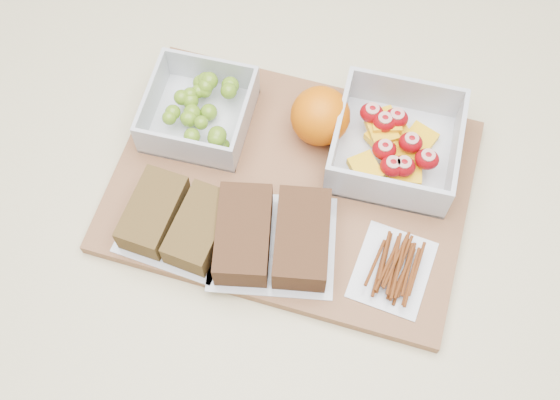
# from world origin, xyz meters

# --- Properties ---
(ground) EXTENTS (4.00, 4.00, 0.00)m
(ground) POSITION_xyz_m (0.00, 0.00, 0.00)
(ground) COLOR gray
(ground) RESTS_ON ground
(counter) EXTENTS (1.20, 0.90, 0.90)m
(counter) POSITION_xyz_m (0.00, 0.00, 0.45)
(counter) COLOR beige
(counter) RESTS_ON ground
(cutting_board) EXTENTS (0.43, 0.32, 0.02)m
(cutting_board) POSITION_xyz_m (0.02, 0.02, 0.91)
(cutting_board) COLOR brown
(cutting_board) RESTS_ON counter
(grape_container) EXTENTS (0.12, 0.12, 0.05)m
(grape_container) POSITION_xyz_m (-0.11, 0.08, 0.94)
(grape_container) COLOR silver
(grape_container) RESTS_ON cutting_board
(fruit_container) EXTENTS (0.15, 0.15, 0.06)m
(fruit_container) POSITION_xyz_m (0.13, 0.08, 0.94)
(fruit_container) COLOR silver
(fruit_container) RESTS_ON cutting_board
(orange) EXTENTS (0.07, 0.07, 0.07)m
(orange) POSITION_xyz_m (0.03, 0.10, 0.95)
(orange) COLOR orange
(orange) RESTS_ON cutting_board
(sandwich_bag_left) EXTENTS (0.13, 0.12, 0.04)m
(sandwich_bag_left) POSITION_xyz_m (-0.10, -0.07, 0.93)
(sandwich_bag_left) COLOR silver
(sandwich_bag_left) RESTS_ON cutting_board
(sandwich_bag_center) EXTENTS (0.16, 0.15, 0.04)m
(sandwich_bag_center) POSITION_xyz_m (0.01, -0.06, 0.94)
(sandwich_bag_center) COLOR silver
(sandwich_bag_center) RESTS_ON cutting_board
(pretzel_bag) EXTENTS (0.09, 0.11, 0.02)m
(pretzel_bag) POSITION_xyz_m (0.15, -0.06, 0.93)
(pretzel_bag) COLOR silver
(pretzel_bag) RESTS_ON cutting_board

